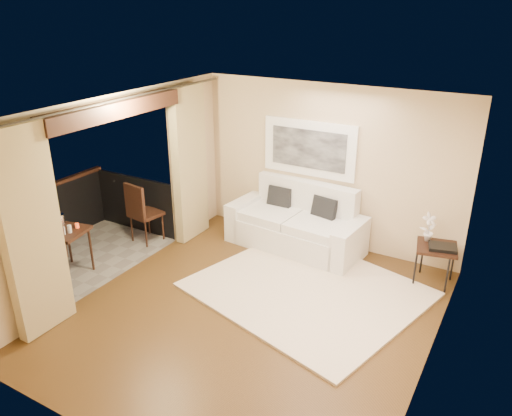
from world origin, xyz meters
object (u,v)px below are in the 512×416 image
Objects in this scene: sofa at (297,225)px; side_table at (437,250)px; balcony_chair_far at (140,209)px; orchid at (429,227)px; ice_bucket at (59,221)px; balcony_chair_near at (51,250)px; bistro_table at (64,236)px.

side_table is at bearing 2.41° from sofa.
sofa is 2.16× the size of balcony_chair_far.
ice_bucket is at bearing -152.91° from orchid.
sofa is 2.14m from orchid.
side_table is 0.34m from orchid.
ice_bucket is at bearing -154.68° from side_table.
balcony_chair_far reaches higher than balcony_chair_near.
side_table is 1.50× the size of orchid.
balcony_chair_near reaches higher than ice_bucket.
orchid reaches higher than side_table.
bistro_table is at bearing -130.86° from sofa.
orchid is at bearing -155.80° from balcony_chair_far.
balcony_chair_far is (-4.62, -1.11, 0.08)m from side_table.
side_table is at bearing -157.60° from balcony_chair_far.
ice_bucket is at bearing 107.70° from balcony_chair_near.
sofa is at bearing 36.03° from balcony_chair_near.
ice_bucket is (-4.89, -2.50, -0.01)m from orchid.
sofa is 5.33× the size of orchid.
bistro_table is (-4.90, -2.46, 0.08)m from side_table.
balcony_chair_far is at bearing 70.25° from balcony_chair_near.
sofa reaches higher than bistro_table.
sofa is 3.86m from balcony_chair_near.
orchid is 0.48× the size of balcony_chair_near.
sofa is at bearing -143.94° from balcony_chair_far.
bistro_table is (-4.73, -2.57, -0.20)m from orchid.
sofa is 2.66m from balcony_chair_far.
balcony_chair_near is (-2.59, -2.86, 0.15)m from sofa.
balcony_chair_near is at bearing -148.48° from orchid.
sofa reaches higher than side_table.
sofa is 2.54× the size of balcony_chair_near.
orchid is at bearing 5.18° from sofa.
orchid is at bearing 19.66° from balcony_chair_near.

